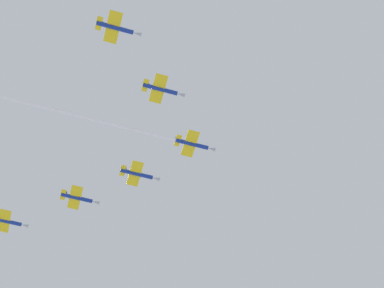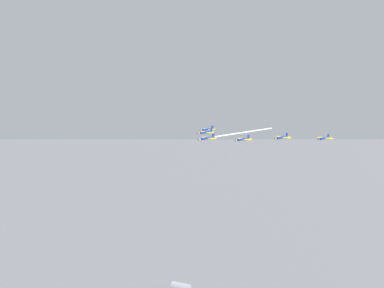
{
  "view_description": "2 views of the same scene",
  "coord_description": "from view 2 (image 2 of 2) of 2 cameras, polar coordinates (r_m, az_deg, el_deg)",
  "views": [
    {
      "loc": [
        71.24,
        -15.36,
        3.66
      ],
      "look_at": [
        3.2,
        6.67,
        132.05
      ],
      "focal_mm": 54.39,
      "sensor_mm": 36.0,
      "label": 1
    },
    {
      "loc": [
        -114.34,
        136.06,
        159.63
      ],
      "look_at": [
        5.71,
        14.85,
        129.87
      ],
      "focal_mm": 34.93,
      "sensor_mm": 36.0,
      "label": 2
    }
  ],
  "objects": [
    {
      "name": "jet_starboard_outer",
      "position": [
        211.65,
        2.41,
        2.27
      ],
      "size": [
        7.64,
        10.56,
        2.21
      ],
      "rotation": [
        0.0,
        0.0,
        6.25
      ],
      "color": "navy"
    },
    {
      "name": "jet_port_outer",
      "position": [
        180.92,
        13.59,
        1.0
      ],
      "size": [
        7.64,
        10.56,
        2.21
      ],
      "rotation": [
        0.0,
        0.0,
        6.25
      ],
      "color": "navy"
    },
    {
      "name": "jet_starboard_inner",
      "position": [
        193.34,
        2.17,
        1.8
      ],
      "size": [
        7.64,
        10.56,
        2.21
      ],
      "rotation": [
        0.0,
        0.0,
        6.25
      ],
      "color": "navy"
    },
    {
      "name": "jet_lead",
      "position": [
        189.3,
        6.03,
        1.46
      ],
      "size": [
        7.64,
        57.63,
        2.21
      ],
      "rotation": [
        0.0,
        0.0,
        6.25
      ],
      "color": "navy"
    },
    {
      "name": "jet_port_inner",
      "position": [
        177.24,
        7.82,
        0.73
      ],
      "size": [
        7.64,
        10.56,
        2.21
      ],
      "rotation": [
        0.0,
        0.0,
        6.25
      ],
      "color": "navy"
    },
    {
      "name": "jet_center_rear",
      "position": [
        189.67,
        19.54,
        0.85
      ],
      "size": [
        7.64,
        10.56,
        2.21
      ],
      "rotation": [
        0.0,
        0.0,
        6.25
      ],
      "color": "navy"
    }
  ]
}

